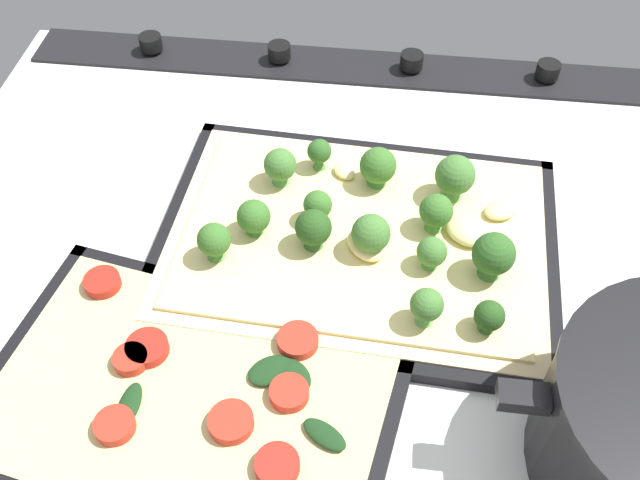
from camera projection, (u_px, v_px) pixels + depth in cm
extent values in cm
cube|color=silver|center=(314.00, 268.00, 69.51)|extent=(81.01, 68.43, 3.00)
cube|color=black|center=(345.00, 65.00, 88.09)|extent=(77.77, 7.00, 0.80)
cylinder|color=black|center=(548.00, 70.00, 85.22)|extent=(2.80, 2.80, 1.80)
cylinder|color=black|center=(412.00, 61.00, 86.48)|extent=(2.80, 2.80, 1.80)
cylinder|color=black|center=(279.00, 51.00, 87.74)|extent=(2.80, 2.80, 1.80)
cylinder|color=black|center=(151.00, 42.00, 89.00)|extent=(2.80, 2.80, 1.80)
cube|color=black|center=(356.00, 245.00, 69.13)|extent=(39.21, 29.77, 0.50)
cube|color=black|center=(373.00, 150.00, 77.47)|extent=(37.88, 3.08, 1.30)
cube|color=black|center=(335.00, 361.00, 60.18)|extent=(37.88, 3.08, 1.30)
cube|color=black|center=(551.00, 267.00, 66.81)|extent=(2.59, 27.95, 1.30)
cube|color=black|center=(173.00, 219.00, 70.84)|extent=(2.59, 27.95, 1.30)
cube|color=beige|center=(357.00, 240.00, 68.56)|extent=(36.69, 27.26, 1.00)
cube|color=#EFDB8C|center=(357.00, 235.00, 68.03)|extent=(33.73, 24.57, 0.40)
cone|color=#427635|center=(486.00, 325.00, 60.48)|extent=(1.45, 1.45, 0.88)
sphere|color=#264C1C|center=(489.00, 316.00, 59.40)|extent=(2.64, 2.64, 2.64)
cone|color=#427635|center=(314.00, 245.00, 66.18)|extent=(1.87, 1.87, 1.17)
sphere|color=#264C1C|center=(313.00, 232.00, 64.78)|extent=(3.41, 3.41, 3.41)
cone|color=#68AD54|center=(281.00, 178.00, 72.01)|extent=(1.80, 1.80, 1.17)
sphere|color=#427533|center=(280.00, 165.00, 70.65)|extent=(3.28, 3.28, 3.28)
cone|color=#5B9F46|center=(377.00, 179.00, 72.00)|extent=(2.02, 2.02, 1.01)
sphere|color=#386B28|center=(378.00, 166.00, 70.57)|extent=(3.68, 3.68, 3.68)
cone|color=#5B9F46|center=(434.00, 224.00, 67.88)|extent=(1.76, 1.76, 1.22)
sphere|color=#386B28|center=(436.00, 211.00, 66.52)|extent=(3.19, 3.19, 3.19)
cone|color=#5B9F46|center=(216.00, 252.00, 65.58)|extent=(1.71, 1.71, 1.20)
sphere|color=#386B28|center=(214.00, 240.00, 64.25)|extent=(3.11, 3.11, 3.11)
cone|color=#68AD54|center=(452.00, 191.00, 70.68)|extent=(2.16, 2.16, 1.36)
sphere|color=#427533|center=(455.00, 175.00, 69.06)|extent=(3.93, 3.93, 3.93)
cone|color=#5B9F46|center=(255.00, 228.00, 67.75)|extent=(1.76, 1.76, 0.87)
sphere|color=#386B28|center=(254.00, 216.00, 66.51)|extent=(3.20, 3.20, 3.20)
cone|color=#4D8B3F|center=(319.00, 163.00, 73.42)|extent=(1.36, 1.36, 1.26)
sphere|color=#2D5B23|center=(319.00, 151.00, 72.25)|extent=(2.47, 2.47, 2.47)
cone|color=#68AD54|center=(425.00, 317.00, 60.80)|extent=(1.58, 1.58, 1.33)
sphere|color=#427533|center=(427.00, 305.00, 59.49)|extent=(2.87, 2.87, 2.87)
cone|color=#68AD54|center=(430.00, 262.00, 65.00)|extent=(1.52, 1.52, 0.88)
sphere|color=#427533|center=(432.00, 252.00, 63.89)|extent=(2.76, 2.76, 2.76)
cone|color=#5B9F46|center=(313.00, 216.00, 68.70)|extent=(1.52, 1.52, 1.05)
sphere|color=#386B28|center=(313.00, 204.00, 67.52)|extent=(2.77, 2.77, 2.77)
cone|color=#4D8B3F|center=(489.00, 269.00, 64.22)|extent=(2.12, 2.12, 1.32)
sphere|color=#2D5B23|center=(494.00, 254.00, 62.63)|extent=(3.85, 3.85, 3.85)
cone|color=#68AD54|center=(370.00, 244.00, 66.40)|extent=(1.98, 1.98, 0.99)
sphere|color=#427533|center=(371.00, 230.00, 65.01)|extent=(3.60, 3.60, 3.60)
ellipsoid|color=#EFDB8C|center=(344.00, 172.00, 72.89)|extent=(3.12, 3.08, 0.89)
ellipsoid|color=#EFDB8C|center=(465.00, 232.00, 67.20)|extent=(5.01, 4.92, 1.45)
ellipsoid|color=#EFDB8C|center=(365.00, 248.00, 65.86)|extent=(4.95, 5.11, 1.47)
ellipsoid|color=#EFDB8C|center=(500.00, 211.00, 69.15)|extent=(3.85, 3.41, 1.11)
cube|color=black|center=(190.00, 401.00, 58.17)|extent=(37.04, 28.50, 0.50)
cube|color=black|center=(239.00, 296.00, 64.63)|extent=(33.11, 7.27, 1.30)
cube|color=black|center=(383.00, 455.00, 54.72)|extent=(5.33, 22.64, 1.30)
cube|color=black|center=(16.00, 348.00, 61.02)|extent=(5.33, 22.64, 1.30)
cube|color=#D1C57F|center=(189.00, 396.00, 57.64)|extent=(34.24, 25.71, 0.90)
cylinder|color=red|center=(289.00, 393.00, 56.79)|extent=(3.20, 3.20, 1.00)
cylinder|color=#B22319|center=(282.00, 466.00, 52.84)|extent=(3.40, 3.40, 1.00)
cylinder|color=red|center=(131.00, 359.00, 58.82)|extent=(2.90, 2.90, 1.00)
cylinder|color=#B22319|center=(147.00, 348.00, 59.54)|extent=(3.60, 3.60, 1.00)
cylinder|color=#B22319|center=(102.00, 282.00, 64.05)|extent=(3.27, 3.27, 1.00)
cylinder|color=red|center=(115.00, 425.00, 54.95)|extent=(3.17, 3.17, 1.00)
cylinder|color=red|center=(231.00, 422.00, 55.14)|extent=(3.57, 3.57, 1.00)
cylinder|color=red|center=(302.00, 341.00, 59.99)|extent=(3.50, 3.50, 1.00)
ellipsoid|color=#193819|center=(130.00, 404.00, 56.26)|extent=(1.71, 3.87, 0.60)
ellipsoid|color=#193819|center=(286.00, 376.00, 57.92)|extent=(4.52, 4.59, 0.60)
ellipsoid|color=#193819|center=(271.00, 370.00, 58.25)|extent=(4.73, 4.31, 0.60)
ellipsoid|color=#193819|center=(325.00, 435.00, 54.57)|extent=(4.24, 3.51, 0.60)
cube|color=black|center=(523.00, 397.00, 49.41)|extent=(3.60, 2.00, 1.20)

